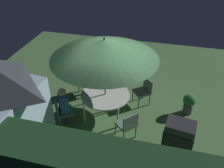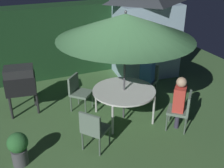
# 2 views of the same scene
# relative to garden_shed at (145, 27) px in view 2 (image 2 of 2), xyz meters

# --- Properties ---
(ground_plane) EXTENTS (11.00, 11.00, 0.00)m
(ground_plane) POSITION_rel_garden_shed_xyz_m (-2.18, -2.51, -1.49)
(ground_plane) COLOR #47703D
(hedge_backdrop) EXTENTS (5.82, 0.77, 2.19)m
(hedge_backdrop) POSITION_rel_garden_shed_xyz_m (-2.18, 0.99, -0.40)
(hedge_backdrop) COLOR #193D1E
(hedge_backdrop) RESTS_ON ground
(garden_shed) EXTENTS (2.10, 1.77, 2.93)m
(garden_shed) POSITION_rel_garden_shed_xyz_m (0.00, 0.00, 0.00)
(garden_shed) COLOR #9EBCD1
(garden_shed) RESTS_ON ground
(patio_table) EXTENTS (1.46, 1.46, 0.75)m
(patio_table) POSITION_rel_garden_shed_xyz_m (-1.81, -2.29, -0.79)
(patio_table) COLOR white
(patio_table) RESTS_ON ground
(patio_umbrella) EXTENTS (2.94, 2.94, 2.56)m
(patio_umbrella) POSITION_rel_garden_shed_xyz_m (-1.81, -2.29, 0.74)
(patio_umbrella) COLOR #4C4C51
(patio_umbrella) RESTS_ON ground
(bbq_grill) EXTENTS (0.77, 0.60, 1.20)m
(bbq_grill) POSITION_rel_garden_shed_xyz_m (-3.96, -1.06, -0.65)
(bbq_grill) COLOR black
(bbq_grill) RESTS_ON ground
(chair_near_shed) EXTENTS (0.65, 0.65, 0.90)m
(chair_near_shed) POSITION_rel_garden_shed_xyz_m (-0.83, -3.21, -0.97)
(chair_near_shed) COLOR slate
(chair_near_shed) RESTS_ON ground
(chair_far_side) EXTENTS (0.64, 0.64, 0.90)m
(chair_far_side) POSITION_rel_garden_shed_xyz_m (-0.71, -1.53, -0.97)
(chair_far_side) COLOR slate
(chair_far_side) RESTS_ON ground
(chair_toward_hedge) EXTENTS (0.65, 0.65, 0.90)m
(chair_toward_hedge) POSITION_rel_garden_shed_xyz_m (-2.66, -1.45, -0.97)
(chair_toward_hedge) COLOR slate
(chair_toward_hedge) RESTS_ON ground
(chair_toward_house) EXTENTS (0.65, 0.65, 0.90)m
(chair_toward_house) POSITION_rel_garden_shed_xyz_m (-2.87, -3.13, -0.97)
(chair_toward_house) COLOR slate
(chair_toward_house) RESTS_ON ground
(potted_plant_by_grill) EXTENTS (0.39, 0.39, 0.68)m
(potted_plant_by_grill) POSITION_rel_garden_shed_xyz_m (-4.30, -2.96, -1.12)
(potted_plant_by_grill) COLOR #4C4C51
(potted_plant_by_grill) RESTS_ON ground
(person_in_red) EXTENTS (0.41, 0.41, 1.26)m
(person_in_red) POSITION_rel_garden_shed_xyz_m (-0.89, -3.16, -0.71)
(person_in_red) COLOR #CC3D33
(person_in_red) RESTS_ON ground
(person_in_blue) EXTENTS (0.39, 0.42, 1.26)m
(person_in_blue) POSITION_rel_garden_shed_xyz_m (-0.78, -1.58, -0.71)
(person_in_blue) COLOR #3866B2
(person_in_blue) RESTS_ON ground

